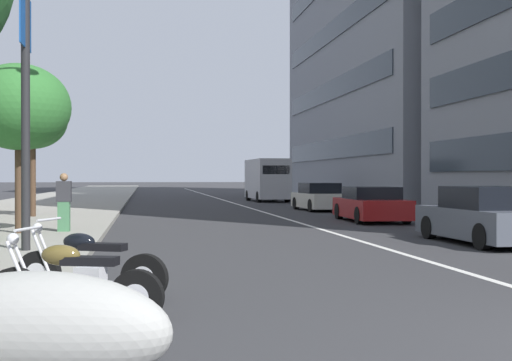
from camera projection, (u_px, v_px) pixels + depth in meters
sidewalk_right_plaza at (41, 208)px, 33.85m from camera, size 160.00×8.16×0.15m
lane_centre_stripe at (238, 204)px, 40.53m from camera, size 110.00×0.16×0.01m
motorcycle_by_sign_pole at (38, 329)px, 5.06m from camera, size 1.45×2.22×0.96m
motorcycle_mid_row at (73, 287)px, 7.69m from camera, size 0.82×2.03×1.09m
motorcycle_under_tarp at (89, 269)px, 9.13m from camera, size 1.00×2.09×1.10m
car_approaching_light at (485, 217)px, 16.72m from camera, size 4.34×1.89×1.43m
car_far_down_avenue at (371, 205)px, 25.02m from camera, size 4.43×2.06×1.30m
car_lead_in_lane at (319, 198)px, 33.08m from camera, size 4.24×1.97×1.36m
delivery_van_ahead at (267, 179)px, 45.26m from camera, size 5.47×2.30×2.84m
street_lamp_with_banners at (42, 8)px, 13.90m from camera, size 1.26×2.36×8.41m
street_tree_mid_sidewalk at (19, 108)px, 18.10m from camera, size 2.75×2.75×4.57m
street_tree_far_plaza at (33, 121)px, 25.63m from camera, size 2.60×2.60×4.80m
pedestrian_on_plaza at (64, 202)px, 18.66m from camera, size 0.27×0.41×1.62m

